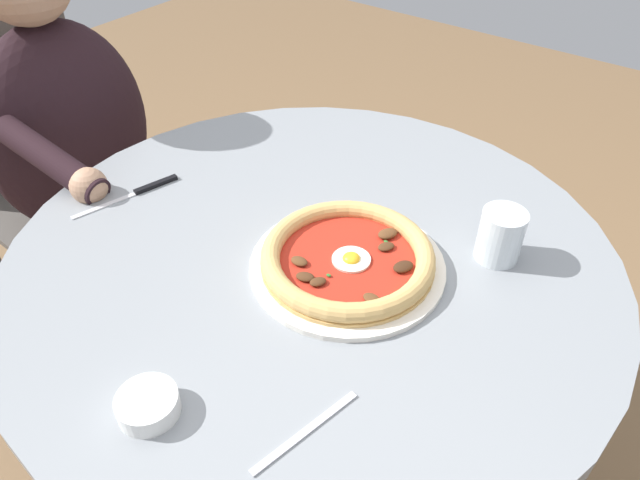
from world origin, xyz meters
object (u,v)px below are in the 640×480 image
(fork_utensil, at_px, (306,432))
(pizza_on_plate, at_px, (347,260))
(steak_knife, at_px, (142,190))
(ramekin_capers, at_px, (148,404))
(diner_person, at_px, (89,199))
(water_glass, at_px, (500,238))
(cafe_chair_diner, at_px, (53,167))
(dining_table, at_px, (312,303))

(fork_utensil, bearing_deg, pizza_on_plate, -64.71)
(steak_knife, bearing_deg, pizza_on_plate, -172.33)
(fork_utensil, bearing_deg, ramekin_capers, 28.43)
(steak_knife, relative_size, diner_person, 0.18)
(pizza_on_plate, xyz_separation_m, water_glass, (-0.18, -0.17, 0.02))
(steak_knife, bearing_deg, water_glass, -159.44)
(diner_person, distance_m, cafe_chair_diner, 0.15)
(ramekin_capers, xyz_separation_m, fork_utensil, (-0.18, -0.10, -0.01))
(dining_table, relative_size, pizza_on_plate, 3.24)
(pizza_on_plate, distance_m, cafe_chair_diner, 0.98)
(ramekin_capers, distance_m, cafe_chair_diner, 1.01)
(dining_table, height_order, ramekin_capers, ramekin_capers)
(diner_person, bearing_deg, water_glass, -171.68)
(pizza_on_plate, relative_size, diner_person, 0.28)
(steak_knife, height_order, ramekin_capers, ramekin_capers)
(steak_knife, bearing_deg, fork_utensil, 159.00)
(water_glass, distance_m, diner_person, 1.03)
(cafe_chair_diner, bearing_deg, fork_utensil, 164.05)
(pizza_on_plate, relative_size, steak_knife, 1.54)
(steak_knife, xyz_separation_m, ramekin_capers, (-0.39, 0.31, 0.01))
(fork_utensil, distance_m, cafe_chair_diner, 1.14)
(dining_table, distance_m, fork_utensil, 0.37)
(pizza_on_plate, height_order, fork_utensil, pizza_on_plate)
(dining_table, height_order, cafe_chair_diner, cafe_chair_diner)
(water_glass, xyz_separation_m, steak_knife, (0.61, 0.23, -0.04))
(dining_table, distance_m, steak_knife, 0.39)
(dining_table, bearing_deg, cafe_chair_diner, -2.23)
(fork_utensil, bearing_deg, steak_knife, -21.00)
(ramekin_capers, bearing_deg, fork_utensil, -151.57)
(steak_knife, bearing_deg, dining_table, -170.62)
(ramekin_capers, distance_m, fork_utensil, 0.20)
(ramekin_capers, distance_m, diner_person, 0.89)
(pizza_on_plate, distance_m, steak_knife, 0.44)
(water_glass, bearing_deg, pizza_on_plate, 43.68)
(dining_table, distance_m, ramekin_capers, 0.40)
(water_glass, bearing_deg, diner_person, 8.32)
(ramekin_capers, relative_size, fork_utensil, 0.48)
(ramekin_capers, height_order, fork_utensil, ramekin_capers)
(fork_utensil, distance_m, diner_person, 1.01)
(dining_table, relative_size, cafe_chair_diner, 1.12)
(dining_table, relative_size, steak_knife, 5.00)
(pizza_on_plate, xyz_separation_m, steak_knife, (0.43, 0.06, -0.02))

